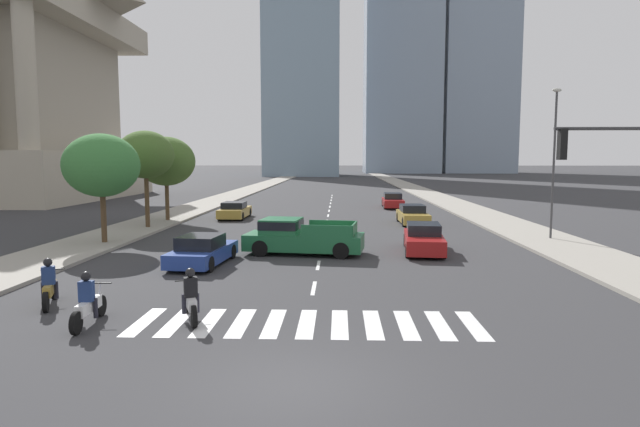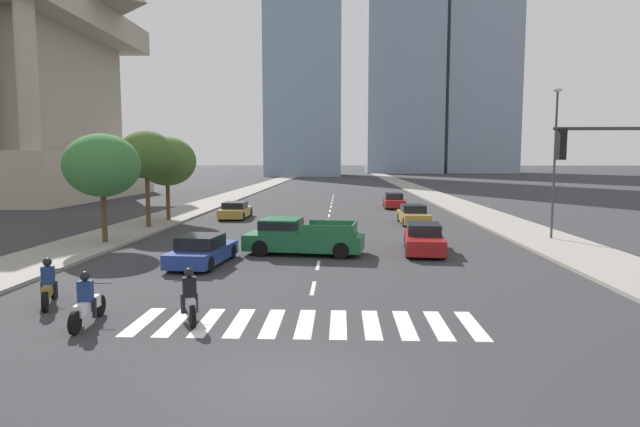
{
  "view_description": "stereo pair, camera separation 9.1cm",
  "coord_description": "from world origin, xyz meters",
  "px_view_note": "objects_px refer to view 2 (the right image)",
  "views": [
    {
      "loc": [
        0.87,
        -10.0,
        4.45
      ],
      "look_at": [
        0.0,
        13.99,
        2.0
      ],
      "focal_mm": 29.67,
      "sensor_mm": 36.0,
      "label": 1
    },
    {
      "loc": [
        0.96,
        -10.0,
        4.45
      ],
      "look_at": [
        0.0,
        13.99,
        2.0
      ],
      "focal_mm": 29.67,
      "sensor_mm": 36.0,
      "label": 2
    }
  ],
  "objects_px": {
    "sedan_gold_1": "(413,215)",
    "sedan_red_3": "(394,201)",
    "motorcycle_lead": "(189,299)",
    "street_lamp_east": "(555,153)",
    "sedan_red_4": "(424,239)",
    "street_tree_nearest": "(102,166)",
    "motorcycle_trailing": "(49,287)",
    "sedan_gold_0": "(236,211)",
    "sedan_blue_2": "(202,251)",
    "street_tree_second": "(146,155)",
    "pickup_truck": "(299,237)",
    "street_tree_third": "(167,161)",
    "motorcycle_third": "(87,304)"
  },
  "relations": [
    {
      "from": "motorcycle_lead",
      "to": "sedan_gold_0",
      "type": "xyz_separation_m",
      "value": [
        -3.81,
        25.47,
        0.01
      ]
    },
    {
      "from": "motorcycle_third",
      "to": "motorcycle_lead",
      "type": "bearing_deg",
      "value": -81.56
    },
    {
      "from": "sedan_red_4",
      "to": "sedan_red_3",
      "type": "bearing_deg",
      "value": -176.68
    },
    {
      "from": "sedan_blue_2",
      "to": "street_tree_second",
      "type": "height_order",
      "value": "street_tree_second"
    },
    {
      "from": "sedan_blue_2",
      "to": "street_tree_third",
      "type": "distance_m",
      "value": 17.03
    },
    {
      "from": "sedan_gold_0",
      "to": "sedan_red_4",
      "type": "xyz_separation_m",
      "value": [
        12.02,
        -14.23,
        0.04
      ]
    },
    {
      "from": "motorcycle_lead",
      "to": "motorcycle_trailing",
      "type": "bearing_deg",
      "value": 52.28
    },
    {
      "from": "motorcycle_third",
      "to": "motorcycle_trailing",
      "type": "bearing_deg",
      "value": 45.06
    },
    {
      "from": "sedan_red_4",
      "to": "street_tree_nearest",
      "type": "xyz_separation_m",
      "value": [
        -16.39,
        1.54,
        3.52
      ]
    },
    {
      "from": "motorcycle_trailing",
      "to": "sedan_gold_0",
      "type": "distance_m",
      "value": 24.18
    },
    {
      "from": "street_tree_nearest",
      "to": "street_tree_second",
      "type": "height_order",
      "value": "street_tree_second"
    },
    {
      "from": "motorcycle_third",
      "to": "street_lamp_east",
      "type": "bearing_deg",
      "value": -53.19
    },
    {
      "from": "motorcycle_lead",
      "to": "street_lamp_east",
      "type": "bearing_deg",
      "value": -68.67
    },
    {
      "from": "sedan_gold_1",
      "to": "sedan_blue_2",
      "type": "height_order",
      "value": "sedan_gold_1"
    },
    {
      "from": "motorcycle_lead",
      "to": "motorcycle_third",
      "type": "distance_m",
      "value": 2.68
    },
    {
      "from": "sedan_red_4",
      "to": "street_tree_third",
      "type": "distance_m",
      "value": 20.52
    },
    {
      "from": "sedan_gold_1",
      "to": "street_lamp_east",
      "type": "bearing_deg",
      "value": 40.67
    },
    {
      "from": "motorcycle_lead",
      "to": "sedan_gold_1",
      "type": "xyz_separation_m",
      "value": [
        9.24,
        22.51,
        0.03
      ]
    },
    {
      "from": "sedan_gold_0",
      "to": "sedan_red_4",
      "type": "distance_m",
      "value": 18.63
    },
    {
      "from": "sedan_gold_1",
      "to": "sedan_blue_2",
      "type": "distance_m",
      "value": 18.37
    },
    {
      "from": "sedan_gold_0",
      "to": "street_tree_second",
      "type": "distance_m",
      "value": 8.79
    },
    {
      "from": "sedan_red_4",
      "to": "street_tree_third",
      "type": "height_order",
      "value": "street_tree_third"
    },
    {
      "from": "street_tree_third",
      "to": "sedan_gold_0",
      "type": "bearing_deg",
      "value": 29.21
    },
    {
      "from": "sedan_gold_0",
      "to": "street_lamp_east",
      "type": "height_order",
      "value": "street_lamp_east"
    },
    {
      "from": "motorcycle_lead",
      "to": "sedan_red_3",
      "type": "height_order",
      "value": "motorcycle_lead"
    },
    {
      "from": "street_tree_third",
      "to": "motorcycle_trailing",
      "type": "bearing_deg",
      "value": -80.97
    },
    {
      "from": "street_tree_nearest",
      "to": "motorcycle_lead",
      "type": "bearing_deg",
      "value": -57.37
    },
    {
      "from": "motorcycle_third",
      "to": "street_tree_second",
      "type": "relative_size",
      "value": 0.36
    },
    {
      "from": "street_lamp_east",
      "to": "motorcycle_third",
      "type": "bearing_deg",
      "value": -139.72
    },
    {
      "from": "motorcycle_trailing",
      "to": "sedan_gold_0",
      "type": "relative_size",
      "value": 0.47
    },
    {
      "from": "motorcycle_trailing",
      "to": "pickup_truck",
      "type": "xyz_separation_m",
      "value": [
        6.93,
        9.17,
        0.23
      ]
    },
    {
      "from": "pickup_truck",
      "to": "street_tree_third",
      "type": "bearing_deg",
      "value": -42.88
    },
    {
      "from": "motorcycle_trailing",
      "to": "motorcycle_third",
      "type": "distance_m",
      "value": 2.8
    },
    {
      "from": "motorcycle_lead",
      "to": "sedan_red_4",
      "type": "height_order",
      "value": "motorcycle_lead"
    },
    {
      "from": "sedan_red_4",
      "to": "street_lamp_east",
      "type": "relative_size",
      "value": 0.6
    },
    {
      "from": "motorcycle_trailing",
      "to": "sedan_gold_0",
      "type": "xyz_separation_m",
      "value": [
        0.91,
        24.16,
        0.01
      ]
    },
    {
      "from": "pickup_truck",
      "to": "sedan_gold_0",
      "type": "distance_m",
      "value": 16.16
    },
    {
      "from": "pickup_truck",
      "to": "sedan_red_3",
      "type": "distance_m",
      "value": 25.5
    },
    {
      "from": "street_tree_nearest",
      "to": "street_tree_second",
      "type": "bearing_deg",
      "value": 90.0
    },
    {
      "from": "sedan_blue_2",
      "to": "sedan_red_3",
      "type": "relative_size",
      "value": 0.94
    },
    {
      "from": "street_lamp_east",
      "to": "street_tree_second",
      "type": "height_order",
      "value": "street_lamp_east"
    },
    {
      "from": "pickup_truck",
      "to": "street_tree_third",
      "type": "relative_size",
      "value": 0.97
    },
    {
      "from": "pickup_truck",
      "to": "sedan_gold_0",
      "type": "xyz_separation_m",
      "value": [
        -6.02,
        14.99,
        -0.22
      ]
    },
    {
      "from": "sedan_blue_2",
      "to": "street_tree_second",
      "type": "distance_m",
      "value": 13.71
    },
    {
      "from": "motorcycle_third",
      "to": "street_tree_third",
      "type": "distance_m",
      "value": 24.51
    },
    {
      "from": "sedan_gold_1",
      "to": "sedan_red_3",
      "type": "height_order",
      "value": "sedan_red_3"
    },
    {
      "from": "pickup_truck",
      "to": "sedan_gold_1",
      "type": "bearing_deg",
      "value": -112.8
    },
    {
      "from": "pickup_truck",
      "to": "motorcycle_third",
      "type": "bearing_deg",
      "value": 73.89
    },
    {
      "from": "sedan_red_4",
      "to": "street_tree_second",
      "type": "height_order",
      "value": "street_tree_second"
    },
    {
      "from": "motorcycle_trailing",
      "to": "street_lamp_east",
      "type": "xyz_separation_m",
      "value": [
        20.5,
        13.73,
        4.23
      ]
    }
  ]
}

